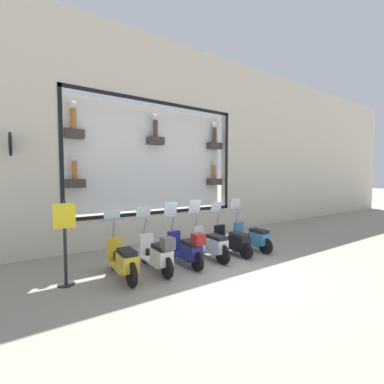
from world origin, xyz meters
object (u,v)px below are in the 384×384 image
Objects in this scene: scooter_teal_0 at (252,237)px; scooter_silver_2 at (211,244)px; scooter_white_4 at (158,253)px; shop_sign_post at (65,240)px; scooter_black_1 at (233,241)px; scooter_yellow_5 at (123,260)px; scooter_navy_3 at (187,248)px.

scooter_silver_2 is (0.00, 1.73, 0.02)m from scooter_teal_0.
scooter_teal_0 is at bearing -88.98° from scooter_white_4.
shop_sign_post is (0.34, 3.78, 0.57)m from scooter_silver_2.
scooter_black_1 is (-0.00, 0.87, -0.01)m from scooter_teal_0.
scooter_teal_0 is 3.47m from scooter_white_4.
scooter_yellow_5 is (0.06, 0.87, -0.03)m from scooter_white_4.
scooter_white_4 is (-0.07, 1.73, 0.03)m from scooter_silver_2.
scooter_silver_2 is at bearing 89.40° from scooter_black_1.
scooter_white_4 is 0.99× the size of scooter_yellow_5.
scooter_navy_3 is (-0.07, 0.87, 0.02)m from scooter_silver_2.
scooter_white_4 is at bearing 89.88° from scooter_navy_3.
scooter_navy_3 is 1.73m from scooter_yellow_5.
scooter_white_4 is at bearing 91.02° from scooter_teal_0.
scooter_navy_3 reaches higher than scooter_black_1.
scooter_white_4 is 0.96× the size of shop_sign_post.
scooter_teal_0 is 0.87m from scooter_black_1.
scooter_silver_2 is 0.87m from scooter_navy_3.
scooter_black_1 is 1.73m from scooter_navy_3.
shop_sign_post is (0.34, 5.51, 0.59)m from scooter_teal_0.
scooter_black_1 is at bearing -90.11° from scooter_yellow_5.
shop_sign_post reaches higher than scooter_yellow_5.
scooter_yellow_5 reaches higher than scooter_black_1.
scooter_black_1 is 3.47m from scooter_yellow_5.
scooter_teal_0 is at bearing -93.55° from shop_sign_post.
scooter_yellow_5 is at bearing 89.97° from scooter_teal_0.
scooter_silver_2 reaches higher than scooter_navy_3.
scooter_teal_0 is 5.55m from shop_sign_post.
scooter_yellow_5 is at bearing -106.07° from shop_sign_post.
scooter_navy_3 is at bearing -97.92° from shop_sign_post.
scooter_navy_3 reaches higher than scooter_white_4.
scooter_black_1 is 0.99× the size of scooter_yellow_5.
scooter_black_1 is at bearing -88.05° from scooter_navy_3.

